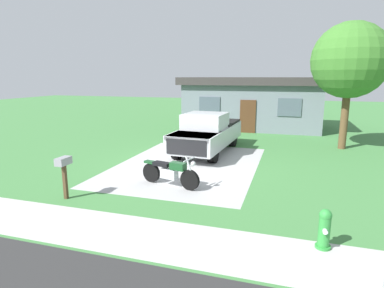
{
  "coord_description": "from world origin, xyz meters",
  "views": [
    {
      "loc": [
        3.93,
        -12.08,
        3.55
      ],
      "look_at": [
        0.2,
        -0.05,
        0.9
      ],
      "focal_mm": 30.07,
      "sensor_mm": 36.0,
      "label": 1
    }
  ],
  "objects_px": {
    "pickup_truck": "(208,132)",
    "shade_tree": "(350,61)",
    "motorcycle": "(170,172)",
    "fire_hydrant": "(324,229)",
    "neighbor_house": "(253,102)",
    "mailbox": "(64,167)"
  },
  "relations": [
    {
      "from": "pickup_truck",
      "to": "shade_tree",
      "type": "xyz_separation_m",
      "value": [
        6.26,
        2.66,
        3.33
      ]
    },
    {
      "from": "fire_hydrant",
      "to": "mailbox",
      "type": "distance_m",
      "value": 7.11
    },
    {
      "from": "motorcycle",
      "to": "neighbor_house",
      "type": "height_order",
      "value": "neighbor_house"
    },
    {
      "from": "pickup_truck",
      "to": "shade_tree",
      "type": "relative_size",
      "value": 0.94
    },
    {
      "from": "shade_tree",
      "to": "mailbox",
      "type": "bearing_deg",
      "value": -131.78
    },
    {
      "from": "motorcycle",
      "to": "pickup_truck",
      "type": "relative_size",
      "value": 0.38
    },
    {
      "from": "pickup_truck",
      "to": "neighbor_house",
      "type": "relative_size",
      "value": 0.6
    },
    {
      "from": "motorcycle",
      "to": "pickup_truck",
      "type": "xyz_separation_m",
      "value": [
        -0.05,
        5.16,
        0.48
      ]
    },
    {
      "from": "motorcycle",
      "to": "mailbox",
      "type": "xyz_separation_m",
      "value": [
        -2.55,
        -1.97,
        0.51
      ]
    },
    {
      "from": "motorcycle",
      "to": "shade_tree",
      "type": "height_order",
      "value": "shade_tree"
    },
    {
      "from": "neighbor_house",
      "to": "pickup_truck",
      "type": "bearing_deg",
      "value": -97.32
    },
    {
      "from": "motorcycle",
      "to": "fire_hydrant",
      "type": "xyz_separation_m",
      "value": [
        4.49,
        -2.73,
        -0.05
      ]
    },
    {
      "from": "motorcycle",
      "to": "fire_hydrant",
      "type": "relative_size",
      "value": 2.5
    },
    {
      "from": "motorcycle",
      "to": "neighbor_house",
      "type": "relative_size",
      "value": 0.23
    },
    {
      "from": "motorcycle",
      "to": "mailbox",
      "type": "relative_size",
      "value": 1.72
    },
    {
      "from": "pickup_truck",
      "to": "neighbor_house",
      "type": "bearing_deg",
      "value": 82.68
    },
    {
      "from": "pickup_truck",
      "to": "shade_tree",
      "type": "height_order",
      "value": "shade_tree"
    },
    {
      "from": "pickup_truck",
      "to": "shade_tree",
      "type": "distance_m",
      "value": 7.57
    },
    {
      "from": "shade_tree",
      "to": "pickup_truck",
      "type": "bearing_deg",
      "value": -156.95
    },
    {
      "from": "shade_tree",
      "to": "neighbor_house",
      "type": "distance_m",
      "value": 8.16
    },
    {
      "from": "mailbox",
      "to": "shade_tree",
      "type": "height_order",
      "value": "shade_tree"
    },
    {
      "from": "pickup_truck",
      "to": "fire_hydrant",
      "type": "relative_size",
      "value": 6.58
    }
  ]
}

